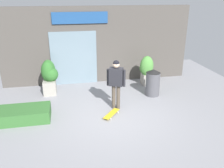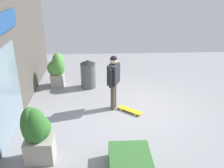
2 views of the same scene
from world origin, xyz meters
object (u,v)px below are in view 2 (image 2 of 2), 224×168
object	(u,v)px
skateboard	(130,110)
trash_bin	(88,74)
skateboarder	(114,77)
planter_box_left	(57,69)
planter_box_right	(36,132)

from	to	relation	value
skateboard	trash_bin	size ratio (longest dim) A/B	0.71
skateboarder	planter_box_left	world-z (taller)	skateboarder
skateboarder	trash_bin	world-z (taller)	skateboarder
skateboarder	planter_box_right	distance (m)	2.94
planter_box_left	skateboarder	bearing A→B (deg)	-132.06
skateboard	trash_bin	world-z (taller)	trash_bin
planter_box_left	trash_bin	bearing A→B (deg)	-96.97
planter_box_left	planter_box_right	xyz separation A→B (m)	(-4.07, -0.15, 0.06)
skateboard	planter_box_left	xyz separation A→B (m)	(2.04, 2.47, 0.63)
planter_box_left	planter_box_right	distance (m)	4.08
skateboard	trash_bin	distance (m)	2.37
planter_box_left	trash_bin	distance (m)	1.15
planter_box_right	skateboard	bearing A→B (deg)	-48.75
skateboard	planter_box_right	world-z (taller)	planter_box_right
skateboarder	skateboard	world-z (taller)	skateboarder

